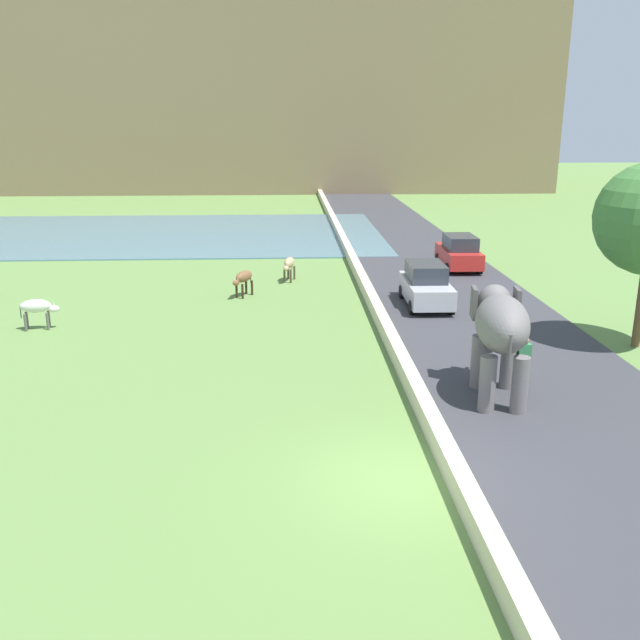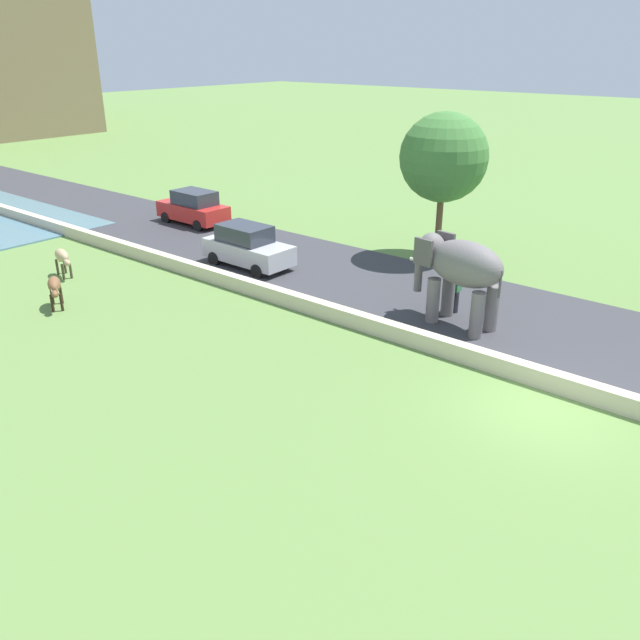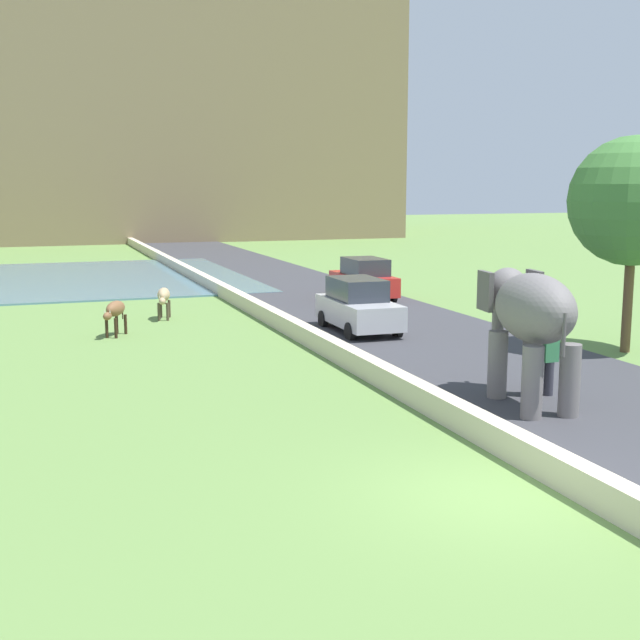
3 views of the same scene
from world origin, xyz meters
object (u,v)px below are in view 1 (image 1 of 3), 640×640
object	(u,v)px
cow_tan	(289,264)
person_beside_elephant	(523,362)
car_silver	(426,285)
cow_white	(37,308)
car_red	(459,252)
cow_brown	(243,278)
elephant	(500,328)

from	to	relation	value
cow_tan	person_beside_elephant	bearing A→B (deg)	-65.17
person_beside_elephant	car_silver	bearing A→B (deg)	95.75
car_silver	cow_white	size ratio (longest dim) A/B	2.83
person_beside_elephant	car_silver	world-z (taller)	car_silver
car_red	cow_tan	xyz separation A→B (m)	(-8.79, -2.24, -0.06)
car_red	car_silver	world-z (taller)	same
cow_white	cow_tan	bearing A→B (deg)	38.52
person_beside_elephant	car_silver	size ratio (longest dim) A/B	0.41
car_red	person_beside_elephant	bearing A→B (deg)	-97.64
car_red	cow_brown	world-z (taller)	car_red
person_beside_elephant	cow_brown	distance (m)	14.22
cow_white	cow_brown	size ratio (longest dim) A/B	1.04
car_silver	cow_brown	xyz separation A→B (m)	(-7.66, 1.99, -0.06)
car_silver	person_beside_elephant	bearing A→B (deg)	-84.25
elephant	cow_tan	bearing A→B (deg)	111.08
elephant	cow_white	world-z (taller)	elephant
cow_white	person_beside_elephant	bearing A→B (deg)	-23.11
car_silver	cow_brown	size ratio (longest dim) A/B	2.94
car_silver	cow_tan	size ratio (longest dim) A/B	2.83
car_silver	elephant	bearing A→B (deg)	-89.83
cow_brown	cow_tan	bearing A→B (deg)	55.13
car_red	car_silver	size ratio (longest dim) A/B	1.00
cow_white	car_silver	bearing A→B (deg)	9.63
elephant	cow_white	xyz separation A→B (m)	(-15.01, 7.28, -1.20)
person_beside_elephant	car_red	bearing A→B (deg)	82.36
cow_tan	car_red	bearing A→B (deg)	14.32
car_red	cow_brown	size ratio (longest dim) A/B	2.94
elephant	cow_brown	size ratio (longest dim) A/B	2.59
cow_brown	cow_tan	world-z (taller)	same
car_silver	cow_brown	distance (m)	7.92
car_red	cow_white	distance (m)	20.55
cow_white	cow_tan	distance (m)	11.93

